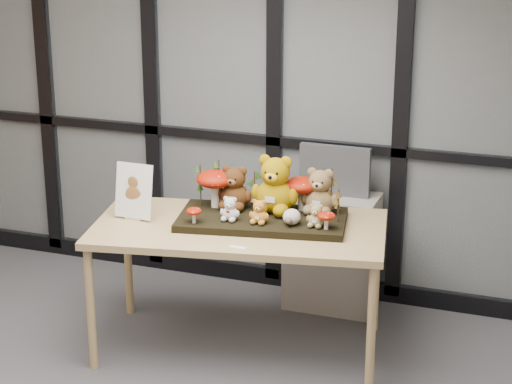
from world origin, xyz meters
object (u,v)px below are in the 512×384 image
at_px(bear_brown_medium, 235,185).
at_px(bear_tan_back, 320,188).
at_px(bear_white_bow, 230,207).
at_px(mushroom_back_left, 215,187).
at_px(mushroom_front_left, 194,214).
at_px(cabinet, 332,252).
at_px(display_table, 239,236).
at_px(bear_small_yellow, 259,210).
at_px(plush_cream_hedgehog, 292,216).
at_px(monitor, 335,170).
at_px(mushroom_back_right, 302,192).
at_px(diorama_tray, 262,220).
at_px(mushroom_front_right, 326,220).
at_px(bear_pooh_yellow, 275,181).
at_px(bear_beige_small, 316,214).
at_px(sign_holder, 134,193).

relative_size(bear_brown_medium, bear_tan_back, 0.96).
xyz_separation_m(bear_white_bow, mushroom_back_left, (-0.17, 0.19, 0.05)).
bearing_deg(mushroom_front_left, cabinet, 57.59).
distance_m(display_table, mushroom_front_left, 0.31).
height_order(bear_small_yellow, plush_cream_hedgehog, bear_small_yellow).
bearing_deg(monitor, bear_brown_medium, -126.66).
bearing_deg(mushroom_back_right, diorama_tray, -134.99).
xyz_separation_m(diorama_tray, monitor, (0.25, 0.70, 0.13)).
relative_size(mushroom_back_right, cabinet, 0.29).
distance_m(diorama_tray, cabinet, 0.84).
distance_m(mushroom_front_right, cabinet, 0.92).
height_order(bear_pooh_yellow, bear_beige_small, bear_pooh_yellow).
bearing_deg(mushroom_back_left, mushroom_front_left, -92.04).
relative_size(diorama_tray, bear_tan_back, 3.24).
height_order(diorama_tray, bear_small_yellow, bear_small_yellow).
relative_size(bear_beige_small, mushroom_back_left, 0.59).
distance_m(mushroom_back_right, cabinet, 0.75).
bearing_deg(sign_holder, bear_pooh_yellow, 23.13).
bearing_deg(mushroom_front_right, bear_small_yellow, -175.10).
bearing_deg(monitor, display_table, -114.73).
bearing_deg(monitor, mushroom_back_right, -97.02).
bearing_deg(mushroom_front_right, monitor, 101.81).
xyz_separation_m(bear_white_bow, monitor, (0.40, 0.82, 0.03)).
height_order(plush_cream_hedgehog, cabinet, plush_cream_hedgehog).
distance_m(bear_brown_medium, bear_small_yellow, 0.31).
bearing_deg(bear_tan_back, plush_cream_hedgehog, -121.29).
distance_m(diorama_tray, bear_tan_back, 0.39).
xyz_separation_m(bear_pooh_yellow, bear_small_yellow, (-0.02, -0.22, -0.11)).
xyz_separation_m(bear_small_yellow, cabinet, (0.23, 0.79, -0.53)).
height_order(bear_small_yellow, mushroom_back_right, mushroom_back_right).
distance_m(bear_tan_back, mushroom_back_right, 0.12).
bearing_deg(bear_brown_medium, mushroom_front_right, -26.06).
relative_size(bear_brown_medium, bear_beige_small, 1.96).
xyz_separation_m(mushroom_front_right, monitor, (-0.16, 0.78, 0.05)).
relative_size(bear_beige_small, monitor, 0.32).
height_order(plush_cream_hedgehog, sign_holder, sign_holder).
bearing_deg(mushroom_back_left, bear_small_yellow, -27.07).
distance_m(mushroom_back_right, sign_holder, 0.99).
relative_size(bear_pooh_yellow, mushroom_back_left, 1.51).
relative_size(mushroom_back_right, monitor, 0.49).
bearing_deg(bear_tan_back, display_table, -157.93).
bearing_deg(bear_beige_small, cabinet, 86.66).
distance_m(bear_pooh_yellow, mushroom_front_right, 0.43).
bearing_deg(mushroom_back_left, display_table, -35.80).
relative_size(plush_cream_hedgehog, monitor, 0.22).
height_order(bear_tan_back, sign_holder, bear_tan_back).
bearing_deg(display_table, mushroom_back_left, 133.40).
height_order(bear_small_yellow, bear_white_bow, same).
relative_size(bear_white_bow, cabinet, 0.20).
bearing_deg(bear_small_yellow, monitor, 63.59).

